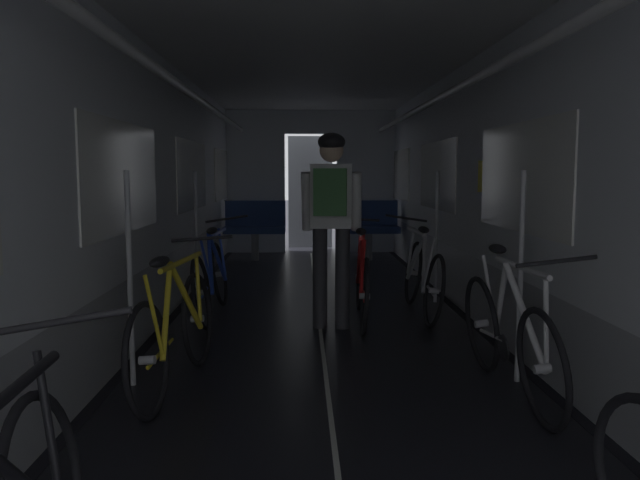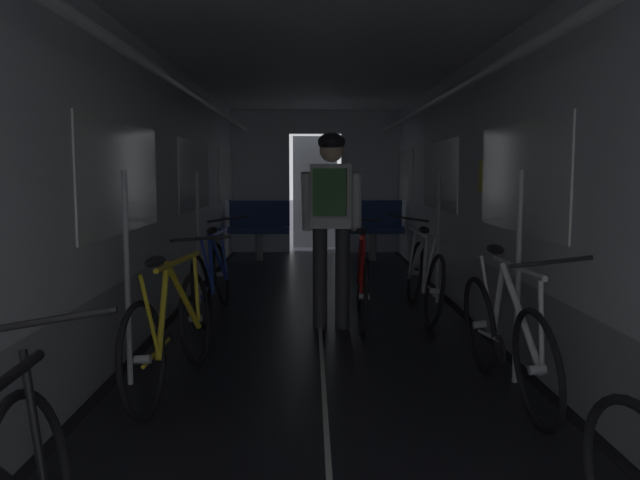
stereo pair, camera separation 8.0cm
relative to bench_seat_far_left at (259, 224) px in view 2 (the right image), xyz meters
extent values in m
cube|color=black|center=(-0.51, -4.82, -0.56)|extent=(0.08, 11.50, 0.01)
cube|color=black|center=(2.31, -4.82, -0.56)|extent=(0.08, 11.50, 0.01)
cube|color=beige|center=(0.90, -4.82, -0.56)|extent=(0.03, 11.27, 0.00)
cube|color=#9EA0A5|center=(-0.61, -4.82, -0.27)|extent=(0.12, 11.50, 0.60)
cube|color=silver|center=(-0.61, -4.82, 0.96)|extent=(0.12, 11.50, 1.85)
cube|color=white|center=(-0.54, -5.40, 0.78)|extent=(0.02, 1.90, 0.80)
cube|color=white|center=(-0.54, -2.52, 0.78)|extent=(0.02, 1.90, 0.80)
cube|color=white|center=(-0.54, 0.35, 0.78)|extent=(0.02, 1.90, 0.80)
cube|color=yellow|center=(-0.54, -4.85, 0.78)|extent=(0.01, 0.20, 0.28)
cylinder|color=white|center=(-0.27, -4.82, 1.53)|extent=(0.07, 11.04, 0.07)
cylinder|color=#B7BABF|center=(-0.37, -5.97, 0.13)|extent=(0.04, 0.04, 1.40)
cylinder|color=#B7BABF|center=(-0.37, -3.37, 0.13)|extent=(0.04, 0.04, 1.40)
cube|color=#9EA0A5|center=(2.41, -4.82, -0.27)|extent=(0.12, 11.50, 0.60)
cube|color=silver|center=(2.41, -4.82, 0.96)|extent=(0.12, 11.50, 1.85)
cube|color=white|center=(2.35, -5.40, 0.78)|extent=(0.02, 1.90, 0.80)
cube|color=white|center=(2.35, -2.52, 0.78)|extent=(0.02, 1.90, 0.80)
cube|color=white|center=(2.35, 0.35, 0.78)|extent=(0.02, 1.90, 0.80)
cube|color=yellow|center=(2.35, -4.40, 0.78)|extent=(0.01, 0.20, 0.28)
cylinder|color=white|center=(2.07, -4.82, 1.53)|extent=(0.07, 11.04, 0.07)
cylinder|color=#B7BABF|center=(2.17, -5.97, 0.13)|extent=(0.04, 0.04, 1.40)
cylinder|color=#B7BABF|center=(2.17, -3.37, 0.13)|extent=(0.04, 0.04, 1.40)
cube|color=silver|center=(-0.05, 0.99, 0.66)|extent=(1.00, 0.12, 2.45)
cube|color=silver|center=(1.85, 0.99, 0.66)|extent=(1.00, 0.12, 2.45)
cube|color=silver|center=(0.90, 0.99, 1.68)|extent=(0.90, 0.12, 0.40)
cube|color=#4C4F54|center=(0.90, 1.69, 0.46)|extent=(0.81, 0.04, 2.05)
cube|color=silver|center=(0.90, -4.82, 1.94)|extent=(3.14, 11.62, 0.12)
cylinder|color=gray|center=(0.00, -0.07, -0.35)|extent=(0.12, 0.12, 0.44)
cube|color=#2D4784|center=(0.00, -0.07, -0.08)|extent=(0.96, 0.44, 0.10)
cube|color=#2D4784|center=(0.00, 0.12, 0.17)|extent=(0.96, 0.08, 0.40)
torus|color=gray|center=(-0.43, 0.15, 0.37)|extent=(0.14, 0.14, 0.02)
cylinder|color=gray|center=(1.80, -0.07, -0.35)|extent=(0.12, 0.12, 0.44)
cube|color=#2D4784|center=(1.80, -0.07, -0.08)|extent=(0.96, 0.44, 0.10)
cube|color=#2D4784|center=(1.80, 0.12, 0.17)|extent=(0.96, 0.08, 0.40)
torus|color=gray|center=(1.37, 0.15, 0.37)|extent=(0.14, 0.14, 0.02)
cylinder|color=black|center=(-0.08, -8.04, 0.00)|extent=(0.11, 0.09, 0.49)
cylinder|color=black|center=(-0.03, -8.02, 0.34)|extent=(0.44, 0.05, 0.09)
torus|color=black|center=(-0.13, -6.54, -0.23)|extent=(0.17, 0.68, 0.67)
cylinder|color=#B2B2B7|center=(-0.13, -6.54, -0.23)|extent=(0.10, 0.06, 0.06)
torus|color=black|center=(-0.02, -5.52, -0.23)|extent=(0.17, 0.68, 0.67)
cylinder|color=#B2B2B7|center=(-0.02, -5.52, -0.23)|extent=(0.10, 0.06, 0.06)
cylinder|color=yellow|center=(-0.03, -5.84, -0.01)|extent=(0.14, 0.54, 0.56)
cylinder|color=yellow|center=(-0.08, -6.25, -0.01)|extent=(0.05, 0.35, 0.55)
cylinder|color=yellow|center=(-0.03, -6.00, 0.25)|extent=(0.13, 0.82, 0.04)
cylinder|color=yellow|center=(-0.10, -6.47, 0.01)|extent=(0.08, 0.16, 0.49)
cylinder|color=yellow|center=(-0.11, -6.31, -0.26)|extent=(0.07, 0.45, 0.07)
cylinder|color=yellow|center=(0.00, -5.56, 0.01)|extent=(0.06, 0.09, 0.49)
cylinder|color=black|center=(-0.08, -6.09, -0.28)|extent=(0.04, 0.17, 0.17)
ellipsoid|color=black|center=(-0.07, -6.42, 0.31)|extent=(0.12, 0.25, 0.07)
cylinder|color=black|center=(0.03, -5.54, 0.35)|extent=(0.44, 0.07, 0.06)
torus|color=black|center=(1.99, -5.74, -0.23)|extent=(0.13, 0.67, 0.67)
cylinder|color=#B2B2B7|center=(1.99, -5.74, -0.23)|extent=(0.10, 0.05, 0.06)
torus|color=black|center=(2.03, -6.76, -0.23)|extent=(0.13, 0.67, 0.67)
cylinder|color=#B2B2B7|center=(2.03, -6.76, -0.23)|extent=(0.10, 0.05, 0.06)
cylinder|color=silver|center=(2.04, -6.44, -0.02)|extent=(0.12, 0.54, 0.56)
cylinder|color=silver|center=(2.03, -6.03, -0.02)|extent=(0.08, 0.34, 0.55)
cylinder|color=silver|center=(2.06, -6.28, 0.25)|extent=(0.07, 0.82, 0.04)
cylinder|color=silver|center=(2.02, -5.80, 0.01)|extent=(0.08, 0.16, 0.49)
cylinder|color=silver|center=(2.00, -5.96, -0.26)|extent=(0.04, 0.45, 0.07)
cylinder|color=silver|center=(2.06, -6.72, 0.01)|extent=(0.08, 0.09, 0.49)
cylinder|color=black|center=(2.01, -6.19, -0.28)|extent=(0.04, 0.17, 0.17)
ellipsoid|color=black|center=(2.05, -5.85, 0.31)|extent=(0.10, 0.24, 0.07)
cylinder|color=black|center=(2.09, -6.74, 0.35)|extent=(0.44, 0.04, 0.07)
torus|color=black|center=(1.93, -4.47, -0.24)|extent=(0.14, 0.67, 0.67)
cylinder|color=#B2B2B7|center=(1.93, -4.47, -0.24)|extent=(0.10, 0.05, 0.06)
torus|color=black|center=(1.92, -3.45, -0.24)|extent=(0.14, 0.67, 0.67)
cylinder|color=#B2B2B7|center=(1.92, -3.45, -0.24)|extent=(0.10, 0.05, 0.06)
cylinder|color=#ADAFB5|center=(1.89, -3.77, -0.02)|extent=(0.12, 0.54, 0.56)
cylinder|color=#ADAFB5|center=(1.89, -4.18, -0.02)|extent=(0.11, 0.34, 0.55)
cylinder|color=#ADAFB5|center=(1.85, -3.93, 0.24)|extent=(0.04, 0.82, 0.04)
cylinder|color=#ADAFB5|center=(1.89, -4.40, 0.00)|extent=(0.10, 0.16, 0.49)
cylinder|color=#ADAFB5|center=(1.93, -4.25, -0.26)|extent=(0.03, 0.45, 0.07)
cylinder|color=#ADAFB5|center=(1.88, -3.48, 0.00)|extent=(0.10, 0.09, 0.49)
cylinder|color=black|center=(1.93, -4.02, -0.28)|extent=(0.04, 0.17, 0.17)
ellipsoid|color=black|center=(1.85, -4.36, 0.30)|extent=(0.10, 0.24, 0.07)
cylinder|color=black|center=(1.83, -3.47, 0.34)|extent=(0.44, 0.03, 0.09)
torus|color=black|center=(-0.15, -4.50, -0.24)|extent=(0.15, 0.67, 0.67)
cylinder|color=#B2B2B7|center=(-0.15, -4.50, -0.24)|extent=(0.10, 0.05, 0.06)
torus|color=black|center=(-0.12, -3.48, -0.24)|extent=(0.15, 0.67, 0.67)
cylinder|color=#B2B2B7|center=(-0.12, -3.48, -0.24)|extent=(0.10, 0.05, 0.06)
cylinder|color=#2342B7|center=(-0.10, -3.80, -0.02)|extent=(0.13, 0.54, 0.56)
cylinder|color=#2342B7|center=(-0.11, -4.21, -0.02)|extent=(0.11, 0.34, 0.55)
cylinder|color=#2342B7|center=(-0.06, -3.95, 0.24)|extent=(0.06, 0.82, 0.04)
cylinder|color=#2342B7|center=(-0.11, -4.43, 0.00)|extent=(0.10, 0.16, 0.49)
cylinder|color=#2342B7|center=(-0.14, -4.27, -0.26)|extent=(0.03, 0.45, 0.07)
cylinder|color=#2342B7|center=(-0.09, -3.51, 0.00)|extent=(0.10, 0.09, 0.49)
cylinder|color=black|center=(-0.14, -4.05, -0.28)|extent=(0.04, 0.17, 0.17)
ellipsoid|color=black|center=(-0.06, -4.38, 0.30)|extent=(0.10, 0.24, 0.07)
cylinder|color=black|center=(-0.03, -3.49, 0.34)|extent=(0.44, 0.03, 0.09)
cylinder|color=#2D2D33|center=(0.90, -4.46, -0.12)|extent=(0.13, 0.13, 0.90)
cylinder|color=#2D2D33|center=(1.10, -4.48, -0.12)|extent=(0.13, 0.13, 0.90)
cube|color=silver|center=(1.00, -4.47, 0.61)|extent=(0.38, 0.26, 0.56)
cylinder|color=silver|center=(0.79, -4.43, 0.56)|extent=(0.11, 0.20, 0.53)
cylinder|color=silver|center=(1.22, -4.47, 0.56)|extent=(0.11, 0.20, 0.53)
sphere|color=beige|center=(1.00, -4.47, 1.01)|extent=(0.21, 0.21, 0.21)
ellipsoid|color=black|center=(1.00, -4.47, 1.08)|extent=(0.27, 0.30, 0.16)
cube|color=#3D703D|center=(0.99, -4.64, 0.65)|extent=(0.29, 0.19, 0.40)
torus|color=black|center=(1.28, -4.73, -0.23)|extent=(0.11, 0.67, 0.67)
cylinder|color=#B2B2B7|center=(1.28, -4.73, -0.23)|extent=(0.10, 0.05, 0.05)
torus|color=black|center=(1.33, -3.71, -0.23)|extent=(0.11, 0.67, 0.67)
cylinder|color=#B2B2B7|center=(1.33, -3.71, -0.23)|extent=(0.10, 0.05, 0.05)
cylinder|color=red|center=(1.30, -4.02, -0.01)|extent=(0.04, 0.54, 0.56)
cylinder|color=red|center=(1.28, -4.43, -0.01)|extent=(0.08, 0.34, 0.55)
cylinder|color=red|center=(1.28, -4.18, 0.25)|extent=(0.08, 0.82, 0.04)
cylinder|color=red|center=(1.27, -4.66, 0.01)|extent=(0.04, 0.17, 0.49)
cylinder|color=red|center=(1.29, -4.50, -0.26)|extent=(0.05, 0.45, 0.07)
cylinder|color=red|center=(1.32, -3.74, 0.01)|extent=(0.06, 0.09, 0.49)
cylinder|color=black|center=(1.30, -4.28, -0.28)|extent=(0.03, 0.17, 0.17)
ellipsoid|color=black|center=(1.25, -4.61, 0.31)|extent=(0.11, 0.24, 0.06)
cylinder|color=black|center=(1.30, -3.72, 0.35)|extent=(0.44, 0.05, 0.05)
camera|label=1|loc=(0.74, -10.03, 0.82)|focal=35.58mm
camera|label=2|loc=(0.82, -10.04, 0.82)|focal=35.58mm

